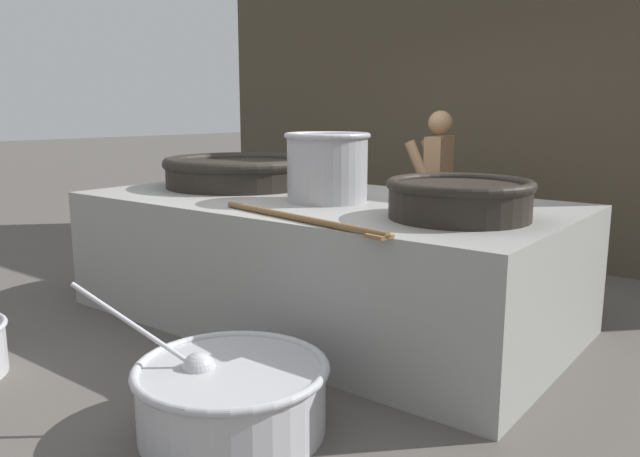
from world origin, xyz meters
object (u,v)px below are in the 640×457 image
at_px(stock_pot, 327,166).
at_px(prep_bowl_vegetables, 232,393).
at_px(giant_wok_far, 459,197).
at_px(cook, 437,190).
at_px(giant_wok_near, 240,170).

relative_size(stock_pot, prep_bowl_vegetables, 0.55).
relative_size(giant_wok_far, prep_bowl_vegetables, 0.79).
bearing_deg(cook, stock_pot, 76.17).
xyz_separation_m(giant_wok_far, cook, (-1.00, 1.67, -0.20)).
bearing_deg(prep_bowl_vegetables, stock_pot, 110.61).
distance_m(giant_wok_far, stock_pot, 1.08).
height_order(giant_wok_far, stock_pot, stock_pot).
distance_m(giant_wok_near, giant_wok_far, 2.24).
xyz_separation_m(giant_wok_near, stock_pot, (1.14, -0.27, 0.12)).
xyz_separation_m(stock_pot, prep_bowl_vegetables, (0.59, -1.56, -0.98)).
distance_m(giant_wok_far, prep_bowl_vegetables, 1.76).
xyz_separation_m(giant_wok_far, prep_bowl_vegetables, (-0.48, -1.46, -0.86)).
bearing_deg(prep_bowl_vegetables, giant_wok_near, 133.39).
bearing_deg(giant_wok_near, giant_wok_far, -9.26).
relative_size(giant_wok_near, cook, 0.84).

